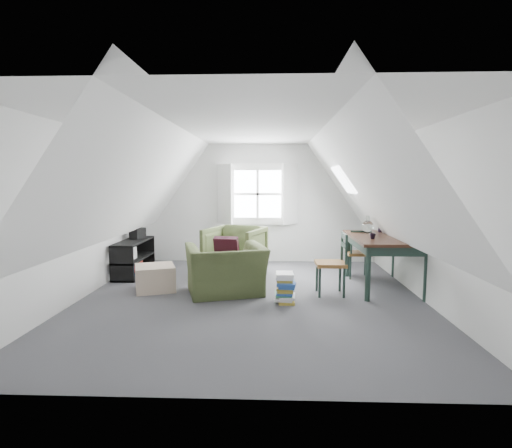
{
  "coord_description": "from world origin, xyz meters",
  "views": [
    {
      "loc": [
        0.29,
        -5.74,
        1.73
      ],
      "look_at": [
        0.05,
        0.6,
        1.04
      ],
      "focal_mm": 28.0,
      "sensor_mm": 36.0,
      "label": 1
    }
  ],
  "objects_px": {
    "armchair_far": "(235,274)",
    "dining_table": "(383,243)",
    "ottoman": "(155,278)",
    "media_shelf": "(133,260)",
    "magazine_stack": "(285,288)",
    "dining_chair_near": "(333,263)",
    "armchair_near": "(226,293)",
    "dining_chair_far": "(359,253)"
  },
  "relations": [
    {
      "from": "armchair_far",
      "to": "dining_table",
      "type": "relative_size",
      "value": 0.58
    },
    {
      "from": "ottoman",
      "to": "media_shelf",
      "type": "bearing_deg",
      "value": 125.01
    },
    {
      "from": "dining_table",
      "to": "magazine_stack",
      "type": "xyz_separation_m",
      "value": [
        -1.6,
        -0.86,
        -0.52
      ]
    },
    {
      "from": "ottoman",
      "to": "magazine_stack",
      "type": "bearing_deg",
      "value": -15.86
    },
    {
      "from": "armchair_far",
      "to": "dining_chair_near",
      "type": "height_order",
      "value": "dining_chair_near"
    },
    {
      "from": "armchair_near",
      "to": "dining_table",
      "type": "bearing_deg",
      "value": 173.37
    },
    {
      "from": "magazine_stack",
      "to": "dining_table",
      "type": "bearing_deg",
      "value": 28.36
    },
    {
      "from": "armchair_near",
      "to": "ottoman",
      "type": "relative_size",
      "value": 1.95
    },
    {
      "from": "ottoman",
      "to": "media_shelf",
      "type": "distance_m",
      "value": 1.22
    },
    {
      "from": "armchair_far",
      "to": "dining_chair_far",
      "type": "xyz_separation_m",
      "value": [
        2.23,
        -0.18,
        0.46
      ]
    },
    {
      "from": "ottoman",
      "to": "dining_chair_far",
      "type": "distance_m",
      "value": 3.54
    },
    {
      "from": "dining_chair_far",
      "to": "armchair_near",
      "type": "bearing_deg",
      "value": 21.84
    },
    {
      "from": "dining_chair_far",
      "to": "media_shelf",
      "type": "distance_m",
      "value": 4.1
    },
    {
      "from": "armchair_far",
      "to": "media_shelf",
      "type": "bearing_deg",
      "value": -156.64
    },
    {
      "from": "armchair_far",
      "to": "ottoman",
      "type": "distance_m",
      "value": 1.63
    },
    {
      "from": "dining_table",
      "to": "dining_chair_near",
      "type": "distance_m",
      "value": 0.99
    },
    {
      "from": "dining_chair_near",
      "to": "dining_chair_far",
      "type": "bearing_deg",
      "value": 138.38
    },
    {
      "from": "ottoman",
      "to": "dining_chair_near",
      "type": "height_order",
      "value": "dining_chair_near"
    },
    {
      "from": "ottoman",
      "to": "magazine_stack",
      "type": "xyz_separation_m",
      "value": [
        2.05,
        -0.58,
        0.02
      ]
    },
    {
      "from": "dining_table",
      "to": "dining_chair_near",
      "type": "relative_size",
      "value": 1.78
    },
    {
      "from": "dining_table",
      "to": "magazine_stack",
      "type": "distance_m",
      "value": 1.89
    },
    {
      "from": "dining_table",
      "to": "media_shelf",
      "type": "xyz_separation_m",
      "value": [
        -4.34,
        0.71,
        -0.44
      ]
    },
    {
      "from": "dining_chair_far",
      "to": "dining_table",
      "type": "bearing_deg",
      "value": 106.74
    },
    {
      "from": "media_shelf",
      "to": "magazine_stack",
      "type": "relative_size",
      "value": 2.92
    },
    {
      "from": "dining_chair_far",
      "to": "dining_chair_near",
      "type": "xyz_separation_m",
      "value": [
        -0.62,
        -1.07,
        0.04
      ]
    },
    {
      "from": "armchair_far",
      "to": "magazine_stack",
      "type": "relative_size",
      "value": 2.31
    },
    {
      "from": "dining_chair_far",
      "to": "dining_chair_near",
      "type": "distance_m",
      "value": 1.24
    },
    {
      "from": "armchair_far",
      "to": "armchair_near",
      "type": "bearing_deg",
      "value": -71.35
    },
    {
      "from": "armchair_near",
      "to": "magazine_stack",
      "type": "distance_m",
      "value": 1.02
    },
    {
      "from": "dining_table",
      "to": "armchair_far",
      "type": "bearing_deg",
      "value": 158.65
    },
    {
      "from": "dining_table",
      "to": "media_shelf",
      "type": "distance_m",
      "value": 4.42
    },
    {
      "from": "armchair_near",
      "to": "magazine_stack",
      "type": "relative_size",
      "value": 2.7
    },
    {
      "from": "armchair_near",
      "to": "ottoman",
      "type": "height_order",
      "value": "ottoman"
    },
    {
      "from": "ottoman",
      "to": "magazine_stack",
      "type": "distance_m",
      "value": 2.13
    },
    {
      "from": "dining_chair_far",
      "to": "media_shelf",
      "type": "bearing_deg",
      "value": -4.81
    },
    {
      "from": "armchair_far",
      "to": "media_shelf",
      "type": "distance_m",
      "value": 1.9
    },
    {
      "from": "dining_chair_near",
      "to": "magazine_stack",
      "type": "xyz_separation_m",
      "value": [
        -0.73,
        -0.44,
        -0.28
      ]
    },
    {
      "from": "dining_chair_far",
      "to": "magazine_stack",
      "type": "relative_size",
      "value": 2.05
    },
    {
      "from": "armchair_near",
      "to": "dining_chair_near",
      "type": "relative_size",
      "value": 1.22
    },
    {
      "from": "armchair_near",
      "to": "armchair_far",
      "type": "distance_m",
      "value": 1.27
    },
    {
      "from": "dining_table",
      "to": "dining_chair_far",
      "type": "xyz_separation_m",
      "value": [
        -0.24,
        0.65,
        -0.27
      ]
    },
    {
      "from": "ottoman",
      "to": "armchair_far",
      "type": "bearing_deg",
      "value": 43.46
    }
  ]
}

